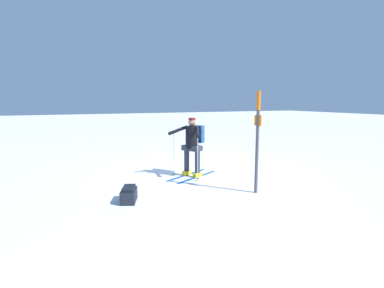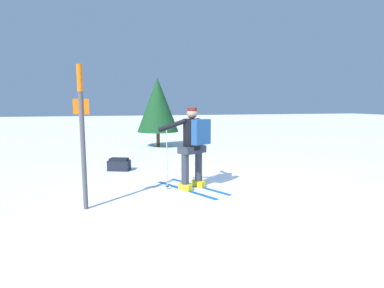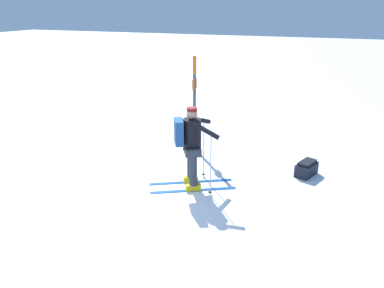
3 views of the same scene
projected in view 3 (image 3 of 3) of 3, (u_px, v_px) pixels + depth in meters
ground_plane at (145, 196)px, 7.19m from camera, size 80.00×80.00×0.00m
skier at (191, 142)px, 7.25m from camera, size 1.73×1.29×1.64m
dropped_backpack at (306, 168)px, 8.04m from camera, size 0.47×0.62×0.32m
trail_marker at (194, 96)px, 9.10m from camera, size 0.09×0.24×2.32m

